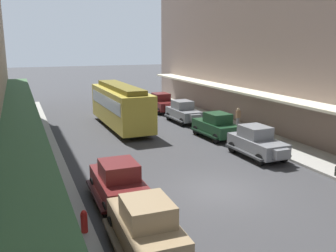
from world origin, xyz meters
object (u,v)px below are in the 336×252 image
at_px(parked_car_3, 183,111).
at_px(parked_car_5, 118,181).
at_px(streetcar, 121,104).
at_px(parked_car_4, 146,224).
at_px(pedestrian_0, 238,118).
at_px(parked_car_1, 257,142).
at_px(parked_car_0, 162,102).
at_px(parked_car_2, 216,125).
at_px(fire_hydrant, 84,221).
at_px(pedestrian_1, 24,122).

relative_size(parked_car_3, parked_car_5, 1.00).
bearing_deg(streetcar, parked_car_5, -105.74).
relative_size(parked_car_4, pedestrian_0, 2.62).
relative_size(parked_car_1, pedestrian_0, 2.61).
distance_m(parked_car_0, parked_car_1, 15.84).
bearing_deg(parked_car_1, parked_car_5, -161.85).
relative_size(parked_car_1, parked_car_2, 0.99).
height_order(parked_car_3, fire_hydrant, parked_car_3).
relative_size(parked_car_1, fire_hydrant, 5.22).
relative_size(streetcar, pedestrian_1, 5.77).
bearing_deg(parked_car_5, pedestrian_1, 103.69).
bearing_deg(pedestrian_0, parked_car_1, -113.63).
xyz_separation_m(parked_car_3, pedestrian_0, (2.59, -4.41, 0.05)).
bearing_deg(parked_car_3, parked_car_0, 89.53).
xyz_separation_m(parked_car_2, pedestrian_1, (-12.60, 5.89, 0.07)).
xyz_separation_m(fire_hydrant, pedestrian_0, (13.79, 11.60, 0.43)).
bearing_deg(streetcar, parked_car_1, -62.88).
height_order(parked_car_4, streetcar, streetcar).
relative_size(parked_car_2, pedestrian_0, 2.63).
xyz_separation_m(parked_car_4, streetcar, (3.99, 17.62, 0.96)).
bearing_deg(parked_car_4, pedestrian_0, 47.68).
xyz_separation_m(streetcar, fire_hydrant, (-5.66, -15.92, -1.34)).
bearing_deg(streetcar, fire_hydrant, -109.58).
bearing_deg(parked_car_1, parked_car_0, 89.36).
height_order(parked_car_2, streetcar, streetcar).
bearing_deg(parked_car_2, parked_car_5, -139.41).
xyz_separation_m(parked_car_5, pedestrian_0, (11.96, 9.26, 0.05)).
xyz_separation_m(parked_car_0, pedestrian_0, (2.55, -9.61, 0.05)).
relative_size(parked_car_4, parked_car_5, 1.00).
bearing_deg(pedestrian_1, streetcar, -1.80).
distance_m(pedestrian_0, pedestrian_1, 15.98).
height_order(streetcar, fire_hydrant, streetcar).
height_order(parked_car_0, parked_car_1, same).
xyz_separation_m(parked_car_5, pedestrian_1, (-3.36, 13.80, 0.07)).
relative_size(parked_car_0, pedestrian_1, 2.56).
relative_size(parked_car_3, pedestrian_0, 2.62).
height_order(parked_car_5, pedestrian_1, parked_car_5).
bearing_deg(parked_car_4, parked_car_5, 87.76).
bearing_deg(parked_car_4, parked_car_2, 51.85).
relative_size(parked_car_5, streetcar, 0.44).
bearing_deg(parked_car_2, parked_car_4, -128.15).
distance_m(parked_car_2, fire_hydrant, 15.10).
relative_size(parked_car_5, fire_hydrant, 5.22).
height_order(parked_car_1, parked_car_5, same).
xyz_separation_m(parked_car_4, pedestrian_0, (12.12, 13.31, 0.05)).
distance_m(parked_car_3, fire_hydrant, 19.55).
height_order(parked_car_4, pedestrian_0, parked_car_4).
height_order(parked_car_4, parked_car_5, same).
distance_m(streetcar, fire_hydrant, 16.95).
xyz_separation_m(parked_car_5, streetcar, (3.83, 13.58, 0.96)).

